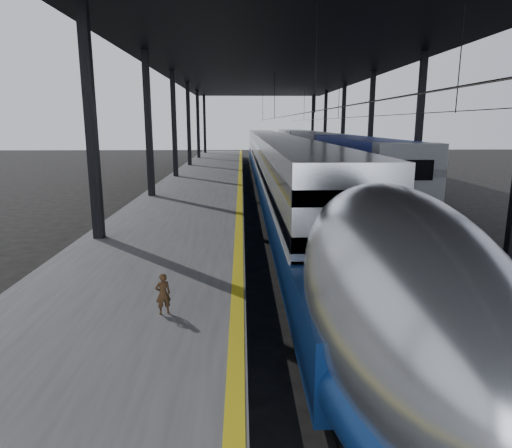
{
  "coord_description": "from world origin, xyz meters",
  "views": [
    {
      "loc": [
        -0.58,
        -11.36,
        5.08
      ],
      "look_at": [
        -0.14,
        2.58,
        2.0
      ],
      "focal_mm": 32.0,
      "sensor_mm": 36.0,
      "label": 1
    }
  ],
  "objects": [
    {
      "name": "second_train",
      "position": [
        7.0,
        35.93,
        2.14
      ],
      "size": [
        3.06,
        56.05,
        4.22
      ],
      "color": "navy",
      "rests_on": "ground"
    },
    {
      "name": "platform",
      "position": [
        -3.5,
        20.0,
        0.5
      ],
      "size": [
        6.0,
        80.0,
        1.0
      ],
      "primitive_type": "cube",
      "color": "#4C4C4F",
      "rests_on": "ground"
    },
    {
      "name": "canopy",
      "position": [
        1.9,
        20.0,
        9.12
      ],
      "size": [
        18.0,
        75.0,
        9.47
      ],
      "color": "black",
      "rests_on": "ground"
    },
    {
      "name": "child",
      "position": [
        -2.3,
        -1.96,
        1.46
      ],
      "size": [
        0.4,
        0.33,
        0.92
      ],
      "primitive_type": "imported",
      "rotation": [
        0.0,
        0.0,
        3.54
      ],
      "color": "#432B16",
      "rests_on": "platform"
    },
    {
      "name": "tgv_train",
      "position": [
        2.0,
        23.51,
        1.96
      ],
      "size": [
        2.93,
        65.2,
        4.2
      ],
      "color": "silver",
      "rests_on": "ground"
    },
    {
      "name": "yellow_strip",
      "position": [
        -0.7,
        20.0,
        1.0
      ],
      "size": [
        0.3,
        80.0,
        0.01
      ],
      "primitive_type": "cube",
      "color": "gold",
      "rests_on": "platform"
    },
    {
      "name": "rails",
      "position": [
        4.5,
        20.0,
        0.08
      ],
      "size": [
        6.52,
        80.0,
        0.16
      ],
      "color": "slate",
      "rests_on": "ground"
    },
    {
      "name": "ground",
      "position": [
        0.0,
        0.0,
        0.0
      ],
      "size": [
        160.0,
        160.0,
        0.0
      ],
      "primitive_type": "plane",
      "color": "black",
      "rests_on": "ground"
    }
  ]
}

